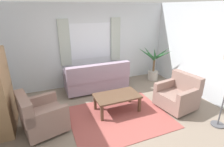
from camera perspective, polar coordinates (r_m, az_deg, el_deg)
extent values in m
plane|color=gray|center=(4.34, 2.42, -13.87)|extent=(6.24, 6.24, 0.00)
cube|color=silver|center=(5.82, -6.88, 9.05)|extent=(5.32, 0.12, 2.60)
cube|color=silver|center=(5.42, 29.26, 5.68)|extent=(0.12, 4.40, 2.60)
cube|color=white|center=(5.73, -6.77, 10.41)|extent=(1.30, 0.01, 1.10)
cube|color=#B2BCB2|center=(5.54, -15.07, 9.49)|extent=(0.32, 0.06, 1.40)
cube|color=#B2BCB2|center=(5.98, 1.11, 10.97)|extent=(0.32, 0.06, 1.40)
cube|color=#9E4C47|center=(4.34, 2.43, -13.80)|extent=(2.28, 1.83, 0.01)
cube|color=#998499|center=(5.58, -5.07, -2.71)|extent=(1.90, 0.80, 0.38)
cube|color=#998499|center=(5.14, -4.13, 0.37)|extent=(1.90, 0.20, 0.48)
cube|color=#998499|center=(5.77, 3.09, 1.43)|extent=(0.16, 0.80, 0.24)
cube|color=#998499|center=(5.29, -14.18, -1.00)|extent=(0.16, 0.80, 0.24)
cylinder|color=brown|center=(6.20, 1.64, -2.37)|extent=(0.06, 0.06, 0.06)
cylinder|color=brown|center=(5.78, -14.00, -4.83)|extent=(0.06, 0.06, 0.06)
cylinder|color=brown|center=(5.71, 4.10, -4.55)|extent=(0.06, 0.06, 0.06)
cylinder|color=brown|center=(5.24, -12.92, -7.49)|extent=(0.06, 0.06, 0.06)
cube|color=gray|center=(4.09, -20.95, -13.73)|extent=(0.98, 1.01, 0.36)
cube|color=gray|center=(3.84, -26.50, -9.85)|extent=(0.37, 0.86, 0.46)
cube|color=gray|center=(3.64, -19.91, -12.74)|extent=(0.81, 0.31, 0.22)
cube|color=gray|center=(4.26, -22.84, -8.07)|extent=(0.81, 0.31, 0.22)
cylinder|color=brown|center=(4.02, -14.56, -17.36)|extent=(0.05, 0.05, 0.06)
cylinder|color=brown|center=(4.55, -17.92, -12.74)|extent=(0.05, 0.05, 0.06)
cylinder|color=brown|center=(3.90, -23.79, -19.96)|extent=(0.05, 0.05, 0.06)
cylinder|color=brown|center=(4.45, -25.94, -14.81)|extent=(0.05, 0.05, 0.06)
cube|color=gray|center=(4.85, 19.91, -7.93)|extent=(0.91, 0.95, 0.36)
cube|color=gray|center=(4.92, 22.97, -2.62)|extent=(0.30, 0.86, 0.46)
cube|color=gray|center=(4.93, 17.15, -3.35)|extent=(0.81, 0.23, 0.22)
cube|color=gray|center=(4.54, 23.82, -6.42)|extent=(0.81, 0.23, 0.22)
cylinder|color=brown|center=(4.92, 14.14, -9.58)|extent=(0.05, 0.05, 0.06)
cylinder|color=brown|center=(4.55, 20.24, -13.03)|extent=(0.05, 0.05, 0.06)
cylinder|color=brown|center=(5.35, 19.09, -7.55)|extent=(0.05, 0.05, 0.06)
cylinder|color=brown|center=(5.01, 25.00, -10.46)|extent=(0.05, 0.05, 0.06)
cube|color=brown|center=(4.36, 1.65, -7.21)|extent=(1.10, 0.64, 0.04)
cube|color=brown|center=(4.11, -3.26, -12.72)|extent=(0.06, 0.06, 0.40)
cube|color=brown|center=(4.47, 8.84, -9.93)|extent=(0.06, 0.06, 0.40)
cube|color=brown|center=(4.53, -5.48, -9.33)|extent=(0.06, 0.06, 0.40)
cube|color=brown|center=(4.87, 5.68, -7.10)|extent=(0.06, 0.06, 0.40)
cylinder|color=#B7B2A8|center=(6.50, 13.09, -0.58)|extent=(0.35, 0.35, 0.32)
cylinder|color=brown|center=(6.37, 13.36, 2.61)|extent=(0.07, 0.07, 0.44)
cone|color=#2D6638|center=(6.40, 16.04, 6.44)|extent=(0.55, 0.17, 0.42)
cone|color=#2D6638|center=(6.49, 13.63, 6.41)|extent=(0.29, 0.41, 0.37)
cone|color=#2D6638|center=(6.41, 11.72, 6.63)|extent=(0.22, 0.48, 0.42)
cone|color=#2D6638|center=(6.07, 10.97, 6.42)|extent=(0.63, 0.13, 0.46)
cone|color=#2D6638|center=(6.04, 13.69, 5.40)|extent=(0.29, 0.40, 0.40)
cone|color=#2D6638|center=(6.10, 16.36, 5.93)|extent=(0.28, 0.60, 0.44)
cube|color=#A87F56|center=(4.62, -31.49, -2.94)|extent=(0.30, 0.04, 1.70)
cube|color=#A87F56|center=(4.18, -30.38, -5.01)|extent=(0.02, 0.90, 1.70)
cube|color=#A87F56|center=(4.60, -30.21, -14.74)|extent=(0.30, 0.86, 0.02)
cube|color=#A87F56|center=(4.38, -31.21, -10.15)|extent=(0.30, 0.86, 0.02)
cube|color=#A87F56|center=(4.20, -32.28, -5.12)|extent=(0.30, 0.86, 0.02)
cube|color=#335199|center=(4.48, -31.92, -2.13)|extent=(0.24, 0.09, 0.19)
cube|color=#335199|center=(4.39, -32.15, -2.11)|extent=(0.24, 0.05, 0.25)
cube|color=#2D2D33|center=(4.35, -32.18, -2.76)|extent=(0.26, 0.05, 0.19)
cube|color=#335199|center=(4.28, -32.36, -2.87)|extent=(0.23, 0.08, 0.23)
cube|color=#7F478C|center=(4.20, -32.53, -3.17)|extent=(0.25, 0.05, 0.25)
cylinder|color=#4C4C51|center=(4.70, 30.92, -13.98)|extent=(0.28, 0.28, 0.03)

